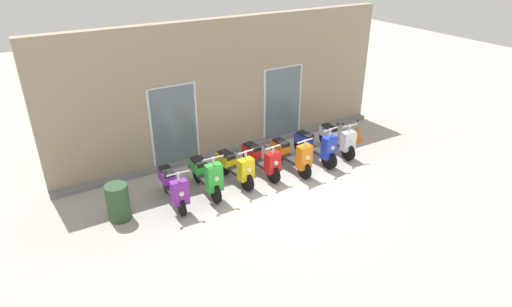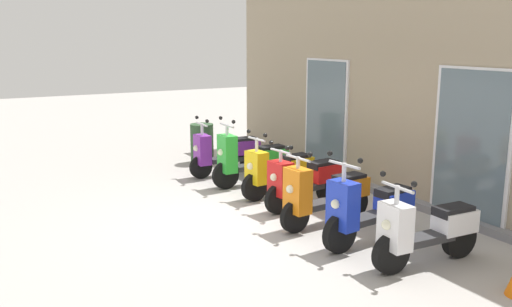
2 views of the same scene
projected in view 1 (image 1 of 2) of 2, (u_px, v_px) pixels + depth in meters
ground_plane at (285, 193)px, 10.84m from camera, size 40.00×40.00×0.00m
storefront_facade at (229, 89)px, 12.27m from camera, size 10.19×0.50×3.83m
scooter_purple at (173, 186)px, 10.17m from camera, size 0.60×1.54×1.21m
scooter_green at (206, 175)px, 10.63m from camera, size 0.60×1.61×1.30m
scooter_yellow at (235, 166)px, 11.12m from camera, size 0.54×1.53×1.19m
scooter_red at (261, 159)px, 11.46m from camera, size 0.56×1.54×1.13m
scooter_orange at (292, 154)px, 11.68m from camera, size 0.58×1.62×1.21m
scooter_blue at (316, 146)px, 12.14m from camera, size 0.59×1.64×1.29m
scooter_white at (337, 139)px, 12.66m from camera, size 0.59×1.58×1.18m
trash_bin at (118, 202)px, 9.66m from camera, size 0.50×0.50×0.86m
traffic_cone at (358, 133)px, 13.45m from camera, size 0.32×0.32×0.52m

